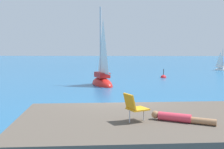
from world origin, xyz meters
The scene contains 9 objects.
ground_plane centered at (0.00, 0.00, 0.00)m, with size 160.00×160.00×0.00m, color #236093.
shore_ledge centered at (0.86, -3.65, 0.48)m, with size 7.34×4.46×0.97m, color brown.
boulder_seaward centered at (3.86, -1.04, 0.00)m, with size 1.27×1.02×0.70m, color #4B433A.
boulder_inland centered at (2.92, -1.53, 0.00)m, with size 1.22×0.97×0.67m, color brown.
sailboat_near centered at (-1.31, 10.19, 0.37)m, with size 2.50×3.75×6.78m.
sailboat_far centered at (13.09, 24.51, 0.17)m, with size 1.60×1.43×3.06m.
person_sunbather centered at (1.82, -4.11, 1.08)m, with size 1.67×0.82×0.25m.
beach_chair centered at (0.57, -4.13, 1.41)m, with size 0.75×0.71×0.80m.
marker_buoy centered at (4.35, 15.57, 0.01)m, with size 0.56×0.56×1.13m.
Camera 1 is at (0.22, -11.66, 3.04)m, focal length 44.47 mm.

